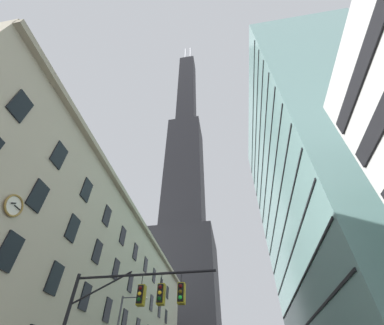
% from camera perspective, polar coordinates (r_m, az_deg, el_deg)
% --- Properties ---
extents(station_building, '(18.56, 59.47, 22.06)m').
position_cam_1_polar(station_building, '(41.60, -26.95, -26.26)').
color(station_building, '#B2A88E').
rests_on(station_building, ground).
extents(dark_skyscraper, '(24.62, 24.62, 229.78)m').
position_cam_1_polar(dark_skyscraper, '(113.96, -1.78, -7.92)').
color(dark_skyscraper, black).
rests_on(dark_skyscraper, ground).
extents(glass_office_midrise, '(18.22, 37.84, 54.51)m').
position_cam_1_polar(glass_office_midrise, '(48.49, 28.68, -5.52)').
color(glass_office_midrise, gray).
rests_on(glass_office_midrise, ground).
extents(traffic_signal_mast, '(8.44, 0.63, 6.88)m').
position_cam_1_polar(traffic_signal_mast, '(15.73, -13.55, -29.51)').
color(traffic_signal_mast, black).
rests_on(traffic_signal_mast, sidewalk_left).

